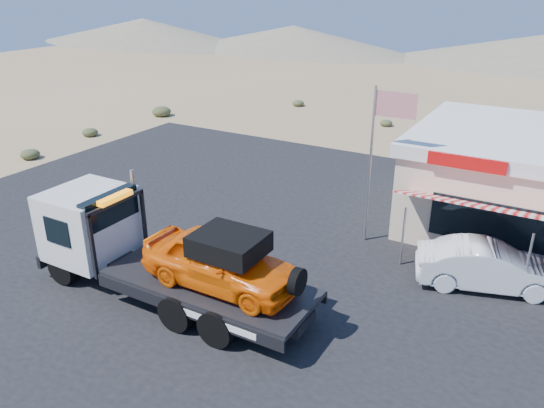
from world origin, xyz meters
name	(u,v)px	position (x,y,z in m)	size (l,w,h in m)	color
ground	(198,259)	(0.00, 0.00, 0.00)	(120.00, 120.00, 0.00)	#967955
asphalt_lot	(286,239)	(2.00, 3.00, 0.01)	(32.00, 24.00, 0.02)	black
tow_truck	(163,250)	(0.62, -2.46, 1.69)	(9.38, 2.78, 3.13)	black
white_sedan	(489,266)	(9.41, 3.26, 0.78)	(1.60, 4.59, 1.51)	silver
flagpole	(378,149)	(4.93, 4.50, 3.76)	(1.55, 0.10, 6.00)	#99999E
desert_scrub	(77,139)	(-15.43, 8.07, 0.31)	(22.63, 31.25, 0.75)	#373C20
distant_hills	(401,44)	(-9.77, 55.14, 1.89)	(126.00, 48.00, 4.20)	#726B59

